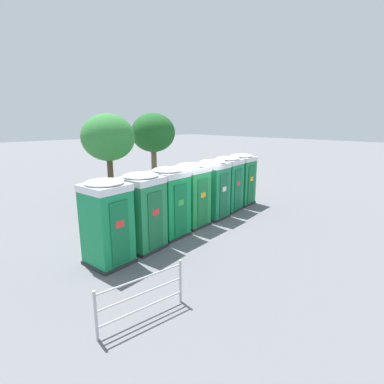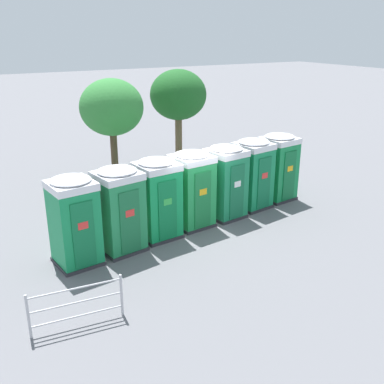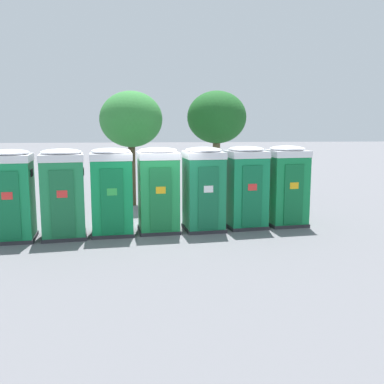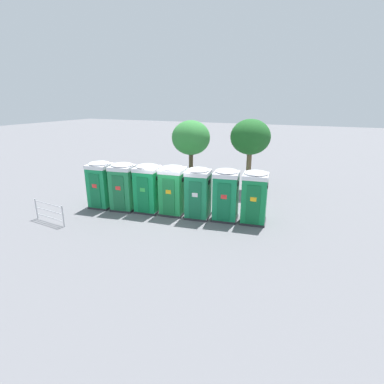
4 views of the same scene
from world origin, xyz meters
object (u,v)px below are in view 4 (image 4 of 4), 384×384
Objects in this scene: portapotty_2 at (148,188)px; portapotty_4 at (198,193)px; portapotty_3 at (173,190)px; event_barrier at (49,211)px; portapotty_1 at (123,186)px; portapotty_0 at (101,184)px; portapotty_6 at (254,197)px; street_tree_0 at (250,138)px; portapotty_5 at (226,195)px; street_tree_1 at (191,138)px.

portapotty_2 and portapotty_4 have the same top height.
portapotty_3 is 6.04m from event_barrier.
portapotty_1 and portapotty_2 have the same top height.
portapotty_0 is 3.03m from event_barrier.
portapotty_6 is 5.74m from street_tree_0.
portapotty_2 is 7.37m from street_tree_0.
portapotty_4 is at bearing 29.68° from event_barrier.
portapotty_3 is 0.56× the size of street_tree_0.
portapotty_6 is at bearing 24.31° from event_barrier.
portapotty_2 is 5.49m from portapotty_6.
portapotty_5 is (2.72, 0.36, 0.00)m from portapotty_3.
event_barrier is at bearing -155.69° from portapotty_6.
portapotty_1 is at bearing -109.20° from street_tree_1.
portapotty_5 is (1.35, 0.28, -0.00)m from portapotty_4.
event_barrier is (-7.43, -9.14, -2.87)m from street_tree_0.
portapotty_6 is at bearing 8.60° from portapotty_5.
portapotty_0 is 0.57× the size of street_tree_1.
portapotty_3 is 5.02m from street_tree_1.
portapotty_4 is 7.24m from event_barrier.
portapotty_1 is 1.00× the size of portapotty_2.
portapotty_2 is at bearing 42.78° from event_barrier.
portapotty_3 is at bearing -77.61° from street_tree_1.
portapotty_0 and portapotty_3 have the same top height.
portapotty_3 is 1.00× the size of portapotty_4.
portapotty_1 is 1.24× the size of event_barrier.
portapotty_6 is (6.78, 1.05, 0.00)m from portapotty_1.
portapotty_3 is at bearing 9.19° from portapotty_0.
portapotty_1 is 3.78m from event_barrier.
portapotty_3 is (1.36, 0.21, 0.00)m from portapotty_2.
street_tree_0 is (1.17, 5.57, 2.15)m from portapotty_4.
portapotty_4 is 0.57× the size of street_tree_1.
street_tree_0 is (-0.18, 5.30, 2.15)m from portapotty_5.
portapotty_3 is at bearing -114.17° from street_tree_0.
portapotty_5 is at bearing 26.81° from event_barrier.
portapotty_4 is 1.38m from portapotty_5.
portapotty_2 is 1.00× the size of portapotty_3.
street_tree_0 is (3.89, 5.87, 2.15)m from portapotty_2.
portapotty_0 is 1.37m from portapotty_1.
portapotty_0 is 4.12m from portapotty_3.
portapotty_5 is at bearing 8.84° from portapotty_1.
portapotty_0 is at bearing -171.45° from portapotty_5.
portapotty_0 is at bearing -172.60° from portapotty_1.
portapotty_1 is 1.00× the size of portapotty_5.
street_tree_0 reaches higher than portapotty_3.
street_tree_0 reaches higher than event_barrier.
portapotty_6 is 0.57× the size of street_tree_1.
portapotty_5 is at bearing 7.59° from portapotty_3.
portapotty_0 is 5.49m from portapotty_4.
portapotty_5 is at bearing -88.04° from street_tree_0.
street_tree_1 is (3.08, 5.12, 2.07)m from portapotty_0.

